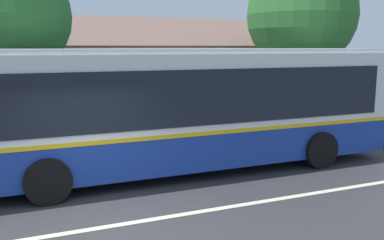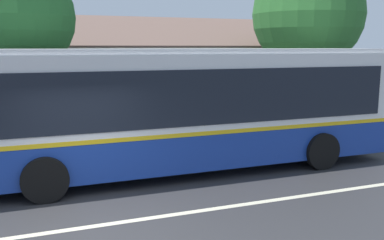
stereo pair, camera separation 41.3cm
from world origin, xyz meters
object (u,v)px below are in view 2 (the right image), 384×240
Objects in this scene: street_tree_secondary at (19,22)px; bus_stop_sign at (317,93)px; street_tree_primary at (308,15)px; transit_bus at (175,107)px.

street_tree_secondary is 10.17m from bus_stop_sign.
street_tree_primary reaches higher than street_tree_secondary.
street_tree_secondary is (-3.74, 3.60, 2.29)m from transit_bus.
street_tree_primary is 1.14× the size of street_tree_secondary.
bus_stop_sign is (-0.62, -1.62, -2.85)m from street_tree_primary.
street_tree_primary is 3.33m from bus_stop_sign.
street_tree_primary is 2.77× the size of bus_stop_sign.
transit_bus is 2.10× the size of street_tree_secondary.
street_tree_primary reaches higher than bus_stop_sign.
street_tree_primary is at bearing 0.60° from street_tree_secondary.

